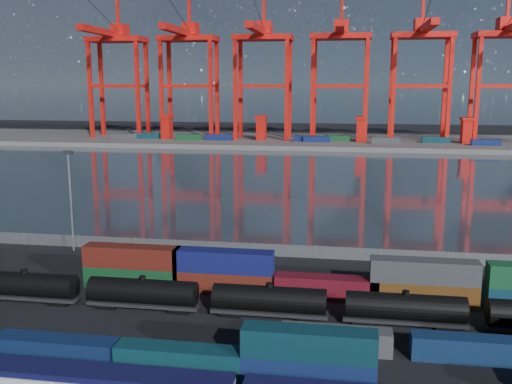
# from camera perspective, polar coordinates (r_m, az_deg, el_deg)

# --- Properties ---
(ground) EXTENTS (700.00, 700.00, 0.00)m
(ground) POSITION_cam_1_polar(r_m,az_deg,el_deg) (66.50, -4.24, -13.31)
(ground) COLOR black
(ground) RESTS_ON ground
(harbor_water) EXTENTS (700.00, 700.00, 0.00)m
(harbor_water) POSITION_cam_1_polar(r_m,az_deg,el_deg) (166.87, 4.11, 1.34)
(harbor_water) COLOR #29343C
(harbor_water) RESTS_ON ground
(far_quay) EXTENTS (700.00, 70.00, 2.00)m
(far_quay) POSITION_cam_1_polar(r_m,az_deg,el_deg) (270.68, 6.12, 5.10)
(far_quay) COLOR #514F4C
(far_quay) RESTS_ON ground
(distant_mountains) EXTENTS (2470.00, 1100.00, 520.00)m
(distant_mountains) POSITION_cam_1_polar(r_m,az_deg,el_deg) (1670.97, 11.30, 17.12)
(distant_mountains) COLOR #1E2630
(distant_mountains) RESTS_ON ground
(container_row_south) EXTENTS (140.11, 2.49, 5.31)m
(container_row_south) POSITION_cam_1_polar(r_m,az_deg,el_deg) (63.95, -24.19, -13.28)
(container_row_south) COLOR #424648
(container_row_south) RESTS_ON ground
(container_row_mid) EXTENTS (140.94, 2.32, 4.94)m
(container_row_mid) POSITION_cam_1_polar(r_m,az_deg,el_deg) (62.70, -5.71, -13.15)
(container_row_mid) COLOR #3C3F41
(container_row_mid) RESTS_ON ground
(container_row_north) EXTENTS (102.64, 2.68, 5.71)m
(container_row_north) POSITION_cam_1_polar(r_m,az_deg,el_deg) (75.02, 16.79, -8.96)
(container_row_north) COLOR #124722
(container_row_north) RESTS_ON ground
(tanker_string) EXTENTS (137.83, 2.97, 4.25)m
(tanker_string) POSITION_cam_1_polar(r_m,az_deg,el_deg) (71.61, -11.24, -9.86)
(tanker_string) COLOR black
(tanker_string) RESTS_ON ground
(waterfront_fence) EXTENTS (160.12, 0.12, 2.20)m
(waterfront_fence) POSITION_cam_1_polar(r_m,az_deg,el_deg) (91.97, -0.20, -5.75)
(waterfront_fence) COLOR #595B5E
(waterfront_fence) RESTS_ON ground
(yard_light_mast) EXTENTS (1.60, 0.40, 16.60)m
(yard_light_mast) POSITION_cam_1_polar(r_m,az_deg,el_deg) (97.55, -18.07, -0.31)
(yard_light_mast) COLOR slate
(yard_light_mast) RESTS_ON ground
(gantry_cranes) EXTENTS (201.67, 51.21, 69.35)m
(gantry_cranes) POSITION_cam_1_polar(r_m,az_deg,el_deg) (263.57, 4.54, 14.02)
(gantry_cranes) COLOR red
(gantry_cranes) RESTS_ON ground
(quay_containers) EXTENTS (172.58, 10.99, 2.60)m
(quay_containers) POSITION_cam_1_polar(r_m,az_deg,el_deg) (256.86, 3.49, 5.36)
(quay_containers) COLOR navy
(quay_containers) RESTS_ON far_quay
(straddle_carriers) EXTENTS (140.00, 7.00, 11.10)m
(straddle_carriers) POSITION_cam_1_polar(r_m,az_deg,el_deg) (260.30, 5.47, 6.40)
(straddle_carriers) COLOR red
(straddle_carriers) RESTS_ON far_quay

